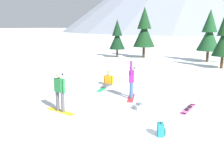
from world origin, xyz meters
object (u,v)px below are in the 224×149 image
at_px(snowboarder_foreground, 60,91).
at_px(backpack_grey, 139,107).
at_px(snowboarder_midground, 131,81).
at_px(pine_tree_broad, 224,37).
at_px(pine_tree_twin, 117,37).
at_px(backpack_teal, 161,130).
at_px(pine_tree_tall, 144,30).
at_px(loose_snowboard_near_right, 188,109).
at_px(pine_tree_slender, 209,33).
at_px(snowboarder_background, 107,81).

height_order(snowboarder_foreground, backpack_grey, snowboarder_foreground).
height_order(snowboarder_midground, pine_tree_broad, pine_tree_broad).
height_order(snowboarder_midground, backpack_grey, snowboarder_midground).
bearing_deg(pine_tree_twin, snowboarder_midground, -59.77).
distance_m(snowboarder_foreground, backpack_teal, 4.53).
xyz_separation_m(snowboarder_foreground, pine_tree_tall, (-3.56, 18.64, 2.25)).
height_order(pine_tree_twin, pine_tree_broad, pine_tree_broad).
bearing_deg(snowboarder_midground, loose_snowboard_near_right, -6.01).
bearing_deg(pine_tree_tall, snowboarder_foreground, -79.18).
relative_size(snowboarder_foreground, backpack_grey, 3.17).
height_order(backpack_teal, pine_tree_slender, pine_tree_slender).
height_order(snowboarder_midground, snowboarder_background, snowboarder_midground).
relative_size(snowboarder_foreground, pine_tree_broad, 0.35).
bearing_deg(pine_tree_broad, pine_tree_twin, 168.30).
distance_m(loose_snowboard_near_right, backpack_grey, 2.20).
bearing_deg(backpack_grey, snowboarder_foreground, -145.71).
relative_size(backpack_grey, pine_tree_tall, 0.09).
height_order(snowboarder_foreground, loose_snowboard_near_right, snowboarder_foreground).
relative_size(pine_tree_tall, pine_tree_twin, 1.32).
bearing_deg(backpack_grey, pine_tree_twin, 120.73).
bearing_deg(pine_tree_slender, loose_snowboard_near_right, -85.21).
distance_m(pine_tree_slender, pine_tree_twin, 9.96).
relative_size(snowboarder_midground, pine_tree_slender, 0.37).
distance_m(backpack_grey, pine_tree_slender, 16.91).
bearing_deg(pine_tree_slender, backpack_grey, -92.14).
distance_m(snowboarder_foreground, snowboarder_background, 4.96).
relative_size(snowboarder_midground, backpack_grey, 3.58).
xyz_separation_m(snowboarder_foreground, pine_tree_broad, (5.07, 15.12, 1.77)).
height_order(pine_tree_slender, pine_tree_twin, pine_tree_slender).
xyz_separation_m(pine_tree_slender, pine_tree_tall, (-6.99, 0.06, 0.28)).
xyz_separation_m(snowboarder_foreground, backpack_grey, (2.81, 1.91, -0.80)).
relative_size(loose_snowboard_near_right, pine_tree_broad, 0.36).
distance_m(backpack_teal, pine_tree_broad, 15.49).
bearing_deg(snowboarder_midground, backpack_teal, -52.45).
relative_size(snowboarder_background, backpack_grey, 3.36).
bearing_deg(backpack_teal, snowboarder_background, 134.53).
xyz_separation_m(backpack_grey, pine_tree_slender, (0.62, 16.67, 2.77)).
xyz_separation_m(snowboarder_background, pine_tree_slender, (3.93, 13.68, 2.58)).
relative_size(snowboarder_foreground, pine_tree_slender, 0.33).
height_order(backpack_teal, pine_tree_twin, pine_tree_twin).
height_order(backpack_grey, pine_tree_twin, pine_tree_twin).
distance_m(pine_tree_tall, pine_tree_broad, 9.33).
distance_m(snowboarder_midground, pine_tree_slender, 15.52).
bearing_deg(snowboarder_midground, backpack_grey, -54.40).
height_order(pine_tree_slender, pine_tree_broad, pine_tree_slender).
distance_m(snowboarder_background, backpack_teal, 7.10).
bearing_deg(pine_tree_twin, backpack_grey, -59.27).
distance_m(snowboarder_midground, backpack_teal, 4.38).
height_order(pine_tree_slender, pine_tree_tall, pine_tree_tall).
relative_size(loose_snowboard_near_right, pine_tree_twin, 0.40).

